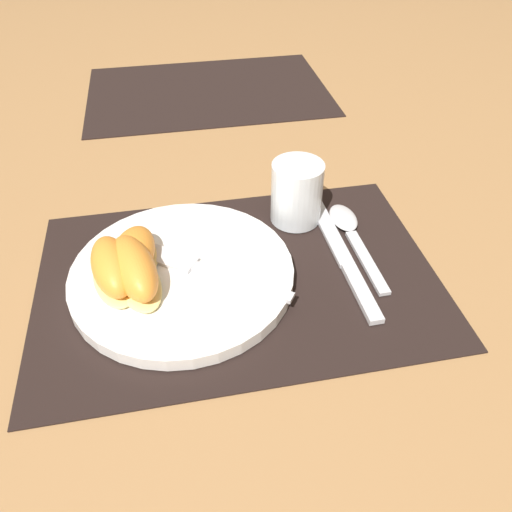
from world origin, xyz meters
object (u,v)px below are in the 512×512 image
Objects in this scene: knife at (343,257)px; citrus_wedge_1 at (113,272)px; plate at (183,274)px; spoon at (349,229)px; citrus_wedge_2 at (134,270)px; juice_glass at (296,196)px; citrus_wedge_0 at (133,256)px; fork at (200,268)px.

citrus_wedge_1 is (-0.27, -0.01, 0.03)m from knife.
plate reaches higher than knife.
citrus_wedge_1 is at bearing -168.58° from spoon.
citrus_wedge_2 is (-0.24, -0.01, 0.03)m from knife.
juice_glass is 0.23m from citrus_wedge_2.
spoon is 0.27m from citrus_wedge_0.
fork is 1.62× the size of citrus_wedge_0.
knife is 0.25m from citrus_wedge_2.
juice_glass is at bearing 146.18° from spoon.
juice_glass reaches higher than citrus_wedge_1.
citrus_wedge_0 is (-0.25, 0.01, 0.03)m from knife.
juice_glass is at bearing 112.46° from knife.
knife is 0.25m from citrus_wedge_0.
citrus_wedge_1 is at bearing -176.99° from fork.
knife is at bearing -67.54° from juice_glass.
citrus_wedge_1 is (-0.07, -0.01, 0.03)m from plate.
fork reaches higher than knife.
plate is 0.06m from citrus_wedge_2.
fork is 1.47× the size of citrus_wedge_2.
citrus_wedge_1 is (-0.23, -0.10, -0.00)m from juice_glass.
citrus_wedge_2 is at bearing -153.66° from juice_glass.
juice_glass is at bearing 19.78° from citrus_wedge_0.
citrus_wedge_1 is (-0.29, -0.06, 0.03)m from spoon.
citrus_wedge_1 reaches higher than knife.
citrus_wedge_1 reaches higher than plate.
citrus_wedge_2 is at bearing -86.00° from citrus_wedge_0.
citrus_wedge_0 reaches higher than plate.
citrus_wedge_1 is 0.91× the size of citrus_wedge_2.
juice_glass is at bearing 29.83° from plate.
citrus_wedge_1 is (-0.09, -0.00, 0.02)m from fork.
plate is at bearing -167.41° from spoon.
citrus_wedge_0 is 1.00× the size of citrus_wedge_1.
citrus_wedge_2 is (-0.07, -0.01, 0.02)m from fork.
plate is 2.44× the size of citrus_wedge_0.
juice_glass reaches higher than knife.
spoon is 1.00× the size of fork.
juice_glass is 0.10m from knife.
juice_glass is at bearing 23.48° from citrus_wedge_1.
citrus_wedge_2 is (-0.27, -0.06, 0.03)m from spoon.
fork is at bearing 5.95° from citrus_wedge_2.
citrus_wedge_2 reaches higher than citrus_wedge_1.
citrus_wedge_2 reaches higher than spoon.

